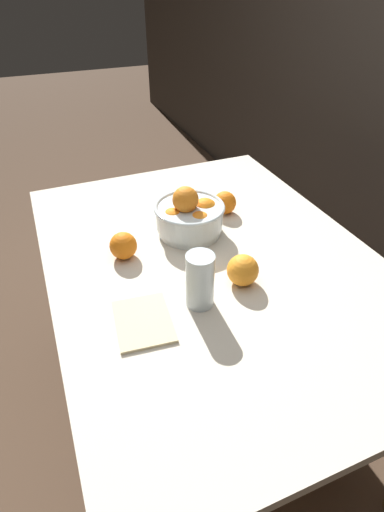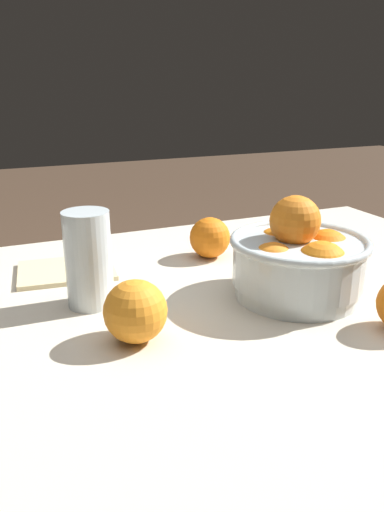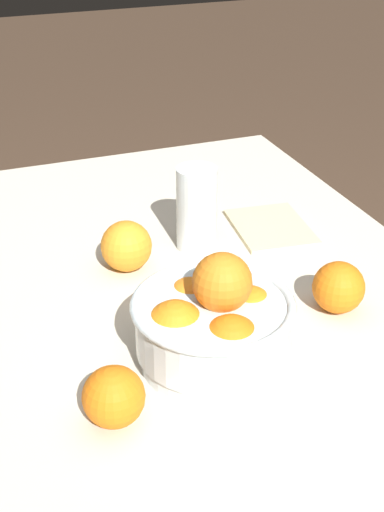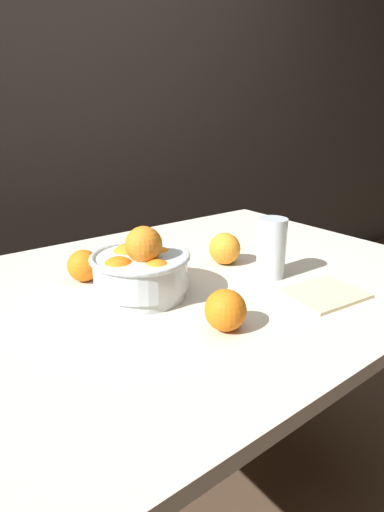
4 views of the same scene
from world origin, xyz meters
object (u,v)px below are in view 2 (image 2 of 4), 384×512
fruit_bowl (299,260)px  orange_loose_near_bowl (210,238)px  juice_glass (89,264)px  orange_loose_front (135,311)px

fruit_bowl → orange_loose_near_bowl: (0.05, -0.22, -0.02)m
juice_glass → orange_loose_front: juice_glass is taller
fruit_bowl → juice_glass: 0.32m
fruit_bowl → orange_loose_front: (0.27, 0.04, -0.02)m
juice_glass → orange_loose_front: size_ratio=1.75×
orange_loose_near_bowl → juice_glass: bearing=25.8°
juice_glass → orange_loose_near_bowl: bearing=-154.2°
fruit_bowl → orange_loose_near_bowl: 0.23m
fruit_bowl → juice_glass: bearing=-17.5°
orange_loose_front → juice_glass: bearing=-77.5°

